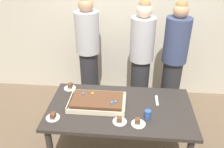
{
  "coord_description": "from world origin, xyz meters",
  "views": [
    {
      "loc": [
        0.1,
        -2.18,
        2.43
      ],
      "look_at": [
        -0.11,
        0.15,
        1.1
      ],
      "focal_mm": 38.04,
      "sensor_mm": 36.0,
      "label": 1
    }
  ],
  "objects_px": {
    "sheet_cake": "(97,102)",
    "person_striped_tie_right": "(141,58)",
    "person_green_shirt_behind": "(88,51)",
    "plated_slice_near_right": "(138,123)",
    "cake_server_utensil": "(157,100)",
    "plated_slice_far_right": "(53,117)",
    "person_serving_front": "(174,60)",
    "drink_cup_nearest": "(148,114)",
    "party_table": "(120,113)",
    "plated_slice_far_left": "(70,87)",
    "plated_slice_near_left": "(119,121)"
  },
  "relations": [
    {
      "from": "plated_slice_far_left",
      "to": "cake_server_utensil",
      "type": "height_order",
      "value": "plated_slice_far_left"
    },
    {
      "from": "plated_slice_far_right",
      "to": "person_serving_front",
      "type": "relative_size",
      "value": 0.08
    },
    {
      "from": "sheet_cake",
      "to": "person_striped_tie_right",
      "type": "height_order",
      "value": "person_striped_tie_right"
    },
    {
      "from": "party_table",
      "to": "person_striped_tie_right",
      "type": "bearing_deg",
      "value": 75.51
    },
    {
      "from": "drink_cup_nearest",
      "to": "person_green_shirt_behind",
      "type": "height_order",
      "value": "person_green_shirt_behind"
    },
    {
      "from": "plated_slice_near_right",
      "to": "drink_cup_nearest",
      "type": "xyz_separation_m",
      "value": [
        0.1,
        0.1,
        0.03
      ]
    },
    {
      "from": "cake_server_utensil",
      "to": "person_green_shirt_behind",
      "type": "bearing_deg",
      "value": 135.17
    },
    {
      "from": "plated_slice_near_left",
      "to": "person_striped_tie_right",
      "type": "relative_size",
      "value": 0.08
    },
    {
      "from": "person_green_shirt_behind",
      "to": "sheet_cake",
      "type": "bearing_deg",
      "value": 0.02
    },
    {
      "from": "party_table",
      "to": "sheet_cake",
      "type": "relative_size",
      "value": 2.53
    },
    {
      "from": "plated_slice_far_left",
      "to": "plated_slice_far_right",
      "type": "height_order",
      "value": "plated_slice_far_left"
    },
    {
      "from": "plated_slice_near_right",
      "to": "plated_slice_far_left",
      "type": "xyz_separation_m",
      "value": [
        -0.87,
        0.61,
        0.0
      ]
    },
    {
      "from": "sheet_cake",
      "to": "cake_server_utensil",
      "type": "distance_m",
      "value": 0.71
    },
    {
      "from": "plated_slice_near_left",
      "to": "plated_slice_near_right",
      "type": "distance_m",
      "value": 0.19
    },
    {
      "from": "person_serving_front",
      "to": "person_striped_tie_right",
      "type": "height_order",
      "value": "person_striped_tie_right"
    },
    {
      "from": "party_table",
      "to": "plated_slice_far_left",
      "type": "height_order",
      "value": "plated_slice_far_left"
    },
    {
      "from": "plated_slice_far_left",
      "to": "person_striped_tie_right",
      "type": "xyz_separation_m",
      "value": [
        0.92,
        0.61,
        0.15
      ]
    },
    {
      "from": "plated_slice_far_left",
      "to": "plated_slice_near_right",
      "type": "bearing_deg",
      "value": -34.95
    },
    {
      "from": "party_table",
      "to": "plated_slice_far_left",
      "type": "bearing_deg",
      "value": 153.03
    },
    {
      "from": "drink_cup_nearest",
      "to": "plated_slice_near_left",
      "type": "bearing_deg",
      "value": -163.17
    },
    {
      "from": "drink_cup_nearest",
      "to": "person_serving_front",
      "type": "xyz_separation_m",
      "value": [
        0.41,
        1.13,
        0.12
      ]
    },
    {
      "from": "plated_slice_near_right",
      "to": "cake_server_utensil",
      "type": "height_order",
      "value": "plated_slice_near_right"
    },
    {
      "from": "plated_slice_far_right",
      "to": "person_serving_front",
      "type": "distance_m",
      "value": 1.88
    },
    {
      "from": "plated_slice_far_right",
      "to": "person_striped_tie_right",
      "type": "distance_m",
      "value": 1.55
    },
    {
      "from": "plated_slice_near_left",
      "to": "plated_slice_far_right",
      "type": "bearing_deg",
      "value": -179.78
    },
    {
      "from": "sheet_cake",
      "to": "plated_slice_far_left",
      "type": "distance_m",
      "value": 0.51
    },
    {
      "from": "sheet_cake",
      "to": "drink_cup_nearest",
      "type": "relative_size",
      "value": 6.54
    },
    {
      "from": "plated_slice_far_right",
      "to": "party_table",
      "type": "bearing_deg",
      "value": 19.89
    },
    {
      "from": "person_green_shirt_behind",
      "to": "person_striped_tie_right",
      "type": "relative_size",
      "value": 1.0
    },
    {
      "from": "plated_slice_near_right",
      "to": "person_green_shirt_behind",
      "type": "distance_m",
      "value": 1.64
    },
    {
      "from": "plated_slice_near_right",
      "to": "person_serving_front",
      "type": "relative_size",
      "value": 0.08
    },
    {
      "from": "sheet_cake",
      "to": "person_striped_tie_right",
      "type": "distance_m",
      "value": 1.07
    },
    {
      "from": "plated_slice_near_left",
      "to": "cake_server_utensil",
      "type": "relative_size",
      "value": 0.75
    },
    {
      "from": "plated_slice_near_left",
      "to": "person_striped_tie_right",
      "type": "distance_m",
      "value": 1.24
    },
    {
      "from": "plated_slice_near_right",
      "to": "plated_slice_far_right",
      "type": "bearing_deg",
      "value": 179.26
    },
    {
      "from": "sheet_cake",
      "to": "cake_server_utensil",
      "type": "xyz_separation_m",
      "value": [
        0.7,
        0.14,
        -0.04
      ]
    },
    {
      "from": "plated_slice_near_left",
      "to": "plated_slice_near_right",
      "type": "xyz_separation_m",
      "value": [
        0.19,
        -0.01,
        0.0
      ]
    },
    {
      "from": "plated_slice_near_right",
      "to": "drink_cup_nearest",
      "type": "relative_size",
      "value": 1.5
    },
    {
      "from": "sheet_cake",
      "to": "drink_cup_nearest",
      "type": "bearing_deg",
      "value": -18.85
    },
    {
      "from": "party_table",
      "to": "plated_slice_near_left",
      "type": "relative_size",
      "value": 11.04
    },
    {
      "from": "sheet_cake",
      "to": "plated_slice_near_left",
      "type": "height_order",
      "value": "sheet_cake"
    },
    {
      "from": "plated_slice_far_left",
      "to": "drink_cup_nearest",
      "type": "height_order",
      "value": "drink_cup_nearest"
    },
    {
      "from": "plated_slice_far_left",
      "to": "person_striped_tie_right",
      "type": "relative_size",
      "value": 0.08
    },
    {
      "from": "plated_slice_near_right",
      "to": "person_green_shirt_behind",
      "type": "xyz_separation_m",
      "value": [
        -0.77,
        1.43,
        0.15
      ]
    },
    {
      "from": "plated_slice_near_right",
      "to": "drink_cup_nearest",
      "type": "bearing_deg",
      "value": 45.44
    },
    {
      "from": "plated_slice_far_left",
      "to": "plated_slice_far_right",
      "type": "relative_size",
      "value": 1.0
    },
    {
      "from": "sheet_cake",
      "to": "person_green_shirt_behind",
      "type": "height_order",
      "value": "person_green_shirt_behind"
    },
    {
      "from": "drink_cup_nearest",
      "to": "cake_server_utensil",
      "type": "bearing_deg",
      "value": 69.29
    },
    {
      "from": "plated_slice_far_left",
      "to": "person_serving_front",
      "type": "distance_m",
      "value": 1.53
    },
    {
      "from": "cake_server_utensil",
      "to": "person_striped_tie_right",
      "type": "distance_m",
      "value": 0.83
    }
  ]
}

